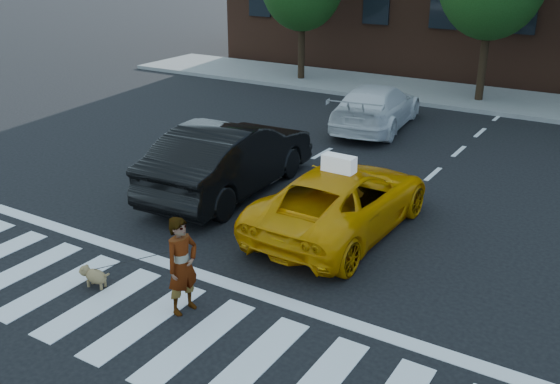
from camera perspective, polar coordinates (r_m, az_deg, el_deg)
name	(u,v)px	position (r m, az deg, el deg)	size (l,w,h in m)	color
ground	(146,321)	(10.10, -12.18, -11.47)	(120.00, 120.00, 0.00)	black
crosswalk	(146,321)	(10.10, -12.18, -11.45)	(13.00, 2.40, 0.01)	silver
stop_line	(209,277)	(11.11, -6.51, -7.75)	(12.00, 0.30, 0.01)	silver
sidewalk_far	(468,97)	(24.79, 16.85, 8.30)	(30.00, 4.00, 0.15)	slate
taxi	(342,200)	(12.60, 5.69, -0.69)	(2.21, 4.79, 1.33)	orange
black_sedan	(230,157)	(14.53, -4.57, 3.19)	(1.78, 5.12, 1.69)	black
white_suv	(376,106)	(20.00, 8.80, 7.74)	(1.95, 4.78, 1.39)	silver
woman	(182,265)	(9.86, -8.93, -6.65)	(0.59, 0.39, 1.61)	#999999
dog	(93,275)	(11.15, -16.69, -7.31)	(0.62, 0.31, 0.35)	#8E6C48
taxi_sign	(339,164)	(12.13, 5.41, 2.60)	(0.65, 0.28, 0.32)	white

